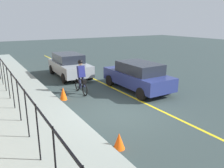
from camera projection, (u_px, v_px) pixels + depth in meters
ground_plane at (121, 113)px, 9.51m from camera, size 80.00×80.00×0.00m
lane_line_centre at (150, 105)px, 10.31m from camera, size 36.00×0.12×0.01m
sidewalk at (39, 130)px, 7.80m from camera, size 40.00×3.20×0.15m
iron_fence at (18, 91)px, 8.10m from camera, size 17.40×0.04×1.60m
cyclist_lead at (81, 77)px, 11.78m from camera, size 1.71×0.37×1.83m
patrol_sedan at (137, 76)px, 12.39m from camera, size 4.41×1.94×1.58m
parked_sedan_rear at (69, 65)px, 15.44m from camera, size 4.47×2.06×1.58m
traffic_cone_near at (63, 93)px, 10.98m from camera, size 0.36×0.36×0.64m
traffic_cone_far at (119, 141)px, 6.76m from camera, size 0.36×0.36×0.51m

